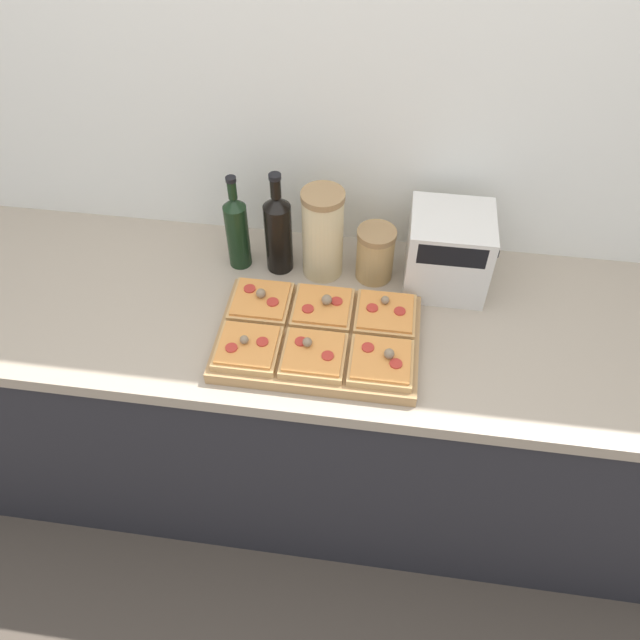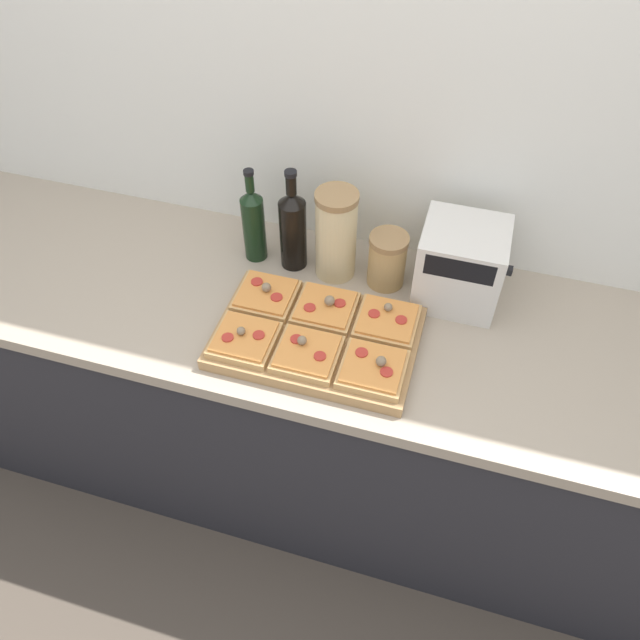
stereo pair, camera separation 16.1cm
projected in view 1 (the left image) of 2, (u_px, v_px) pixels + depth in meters
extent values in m
plane|color=#4C4238|center=(298.00, 556.00, 2.16)|extent=(12.00, 12.00, 0.00)
cube|color=silver|center=(326.00, 131.00, 1.69)|extent=(6.00, 0.06, 2.50)
cube|color=#232328|center=(310.00, 409.00, 2.06)|extent=(2.60, 0.64, 0.87)
cube|color=gray|center=(308.00, 315.00, 1.72)|extent=(2.63, 0.67, 0.04)
cube|color=#A37A4C|center=(318.00, 338.00, 1.61)|extent=(0.52, 0.34, 0.03)
cube|color=tan|center=(261.00, 302.00, 1.66)|extent=(0.16, 0.15, 0.02)
cube|color=#D6843D|center=(261.00, 299.00, 1.65)|extent=(0.14, 0.14, 0.01)
cylinder|color=#AD2D23|center=(250.00, 289.00, 1.67)|extent=(0.03, 0.03, 0.00)
cylinder|color=#AD2D23|center=(273.00, 302.00, 1.64)|extent=(0.03, 0.03, 0.00)
sphere|color=#7F6B51|center=(261.00, 293.00, 1.64)|extent=(0.03, 0.03, 0.03)
cube|color=tan|center=(323.00, 308.00, 1.65)|extent=(0.16, 0.15, 0.02)
cube|color=#D6843D|center=(323.00, 305.00, 1.64)|extent=(0.14, 0.14, 0.01)
cylinder|color=#AD2D23|center=(308.00, 309.00, 1.62)|extent=(0.03, 0.03, 0.00)
cylinder|color=#AD2D23|center=(337.00, 301.00, 1.64)|extent=(0.03, 0.03, 0.00)
sphere|color=#7F6B51|center=(327.00, 300.00, 1.63)|extent=(0.03, 0.03, 0.03)
cube|color=tan|center=(385.00, 315.00, 1.63)|extent=(0.16, 0.15, 0.02)
cube|color=#D6843D|center=(386.00, 311.00, 1.62)|extent=(0.14, 0.14, 0.01)
cylinder|color=#AD2D23|center=(372.00, 308.00, 1.62)|extent=(0.03, 0.03, 0.00)
cylinder|color=#AD2D23|center=(400.00, 311.00, 1.62)|extent=(0.03, 0.03, 0.00)
sphere|color=#7F6B51|center=(385.00, 300.00, 1.63)|extent=(0.02, 0.02, 0.02)
cube|color=tan|center=(248.00, 348.00, 1.56)|extent=(0.16, 0.15, 0.02)
cube|color=#D6843D|center=(248.00, 345.00, 1.55)|extent=(0.14, 0.14, 0.01)
cylinder|color=#AD2D23|center=(231.00, 348.00, 1.53)|extent=(0.03, 0.03, 0.00)
cylinder|color=#AD2D23|center=(262.00, 342.00, 1.54)|extent=(0.03, 0.03, 0.00)
sphere|color=#7F6B51|center=(244.00, 340.00, 1.54)|extent=(0.02, 0.02, 0.02)
cube|color=tan|center=(314.00, 355.00, 1.54)|extent=(0.16, 0.15, 0.02)
cube|color=#D6843D|center=(314.00, 352.00, 1.53)|extent=(0.14, 0.14, 0.01)
cylinder|color=#AD2D23|center=(301.00, 341.00, 1.55)|extent=(0.03, 0.03, 0.00)
cylinder|color=#AD2D23|center=(328.00, 356.00, 1.51)|extent=(0.03, 0.03, 0.00)
sphere|color=#7F6B51|center=(307.00, 342.00, 1.53)|extent=(0.02, 0.02, 0.02)
cube|color=tan|center=(381.00, 363.00, 1.53)|extent=(0.16, 0.15, 0.02)
cube|color=#D6843D|center=(381.00, 359.00, 1.51)|extent=(0.14, 0.14, 0.01)
cylinder|color=#AD2D23|center=(368.00, 347.00, 1.53)|extent=(0.03, 0.03, 0.00)
cylinder|color=#AD2D23|center=(396.00, 364.00, 1.50)|extent=(0.03, 0.03, 0.00)
sphere|color=#7F6B51|center=(389.00, 354.00, 1.50)|extent=(0.03, 0.03, 0.03)
cylinder|color=black|center=(238.00, 236.00, 1.76)|extent=(0.07, 0.07, 0.20)
cone|color=black|center=(234.00, 203.00, 1.68)|extent=(0.07, 0.07, 0.03)
cylinder|color=black|center=(232.00, 190.00, 1.65)|extent=(0.02, 0.02, 0.05)
cylinder|color=black|center=(231.00, 179.00, 1.62)|extent=(0.03, 0.03, 0.01)
cylinder|color=black|center=(279.00, 238.00, 1.75)|extent=(0.08, 0.08, 0.22)
cone|color=black|center=(276.00, 202.00, 1.65)|extent=(0.08, 0.08, 0.03)
cylinder|color=black|center=(275.00, 188.00, 1.62)|extent=(0.03, 0.03, 0.06)
cylinder|color=black|center=(275.00, 177.00, 1.60)|extent=(0.03, 0.03, 0.01)
cylinder|color=beige|center=(323.00, 236.00, 1.72)|extent=(0.11, 0.11, 0.25)
cylinder|color=#937047|center=(323.00, 196.00, 1.62)|extent=(0.12, 0.12, 0.02)
cylinder|color=tan|center=(375.00, 256.00, 1.75)|extent=(0.10, 0.10, 0.14)
cylinder|color=#937047|center=(377.00, 234.00, 1.69)|extent=(0.11, 0.11, 0.02)
cube|color=beige|center=(448.00, 251.00, 1.70)|extent=(0.22, 0.21, 0.23)
cube|color=black|center=(452.00, 256.00, 1.58)|extent=(0.18, 0.01, 0.06)
cube|color=black|center=(494.00, 252.00, 1.68)|extent=(0.02, 0.02, 0.02)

